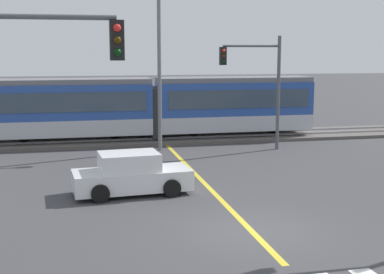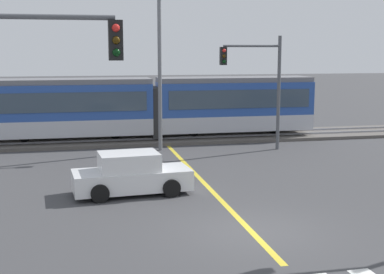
{
  "view_description": "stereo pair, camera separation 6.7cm",
  "coord_description": "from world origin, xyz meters",
  "px_view_note": "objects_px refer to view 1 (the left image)",
  "views": [
    {
      "loc": [
        -4.81,
        -14.04,
        5.12
      ],
      "look_at": [
        -0.17,
        7.29,
        1.6
      ],
      "focal_mm": 50.0,
      "sensor_mm": 36.0,
      "label": 1
    },
    {
      "loc": [
        -4.75,
        -14.06,
        5.12
      ],
      "look_at": [
        -0.17,
        7.29,
        1.6
      ],
      "focal_mm": 50.0,
      "sensor_mm": 36.0,
      "label": 2
    }
  ],
  "objects_px": {
    "traffic_light_near_left": "(13,94)",
    "street_lamp_centre": "(164,60)",
    "light_rail_tram": "(154,105)",
    "sedan_crossing": "(132,175)",
    "traffic_light_far_right": "(259,76)"
  },
  "relations": [
    {
      "from": "traffic_light_near_left",
      "to": "traffic_light_far_right",
      "type": "xyz_separation_m",
      "value": [
        10.55,
        13.83,
        -0.35
      ]
    },
    {
      "from": "light_rail_tram",
      "to": "traffic_light_near_left",
      "type": "height_order",
      "value": "traffic_light_near_left"
    },
    {
      "from": "light_rail_tram",
      "to": "sedan_crossing",
      "type": "distance_m",
      "value": 11.72
    },
    {
      "from": "light_rail_tram",
      "to": "traffic_light_near_left",
      "type": "distance_m",
      "value": 18.92
    },
    {
      "from": "traffic_light_near_left",
      "to": "traffic_light_far_right",
      "type": "distance_m",
      "value": 17.4
    },
    {
      "from": "traffic_light_near_left",
      "to": "street_lamp_centre",
      "type": "height_order",
      "value": "street_lamp_centre"
    },
    {
      "from": "sedan_crossing",
      "to": "street_lamp_centre",
      "type": "relative_size",
      "value": 0.53
    },
    {
      "from": "sedan_crossing",
      "to": "street_lamp_centre",
      "type": "distance_m",
      "value": 9.55
    },
    {
      "from": "sedan_crossing",
      "to": "traffic_light_far_right",
      "type": "distance_m",
      "value": 10.81
    },
    {
      "from": "light_rail_tram",
      "to": "street_lamp_centre",
      "type": "xyz_separation_m",
      "value": [
        0.08,
        -3.07,
        2.61
      ]
    },
    {
      "from": "sedan_crossing",
      "to": "traffic_light_far_right",
      "type": "bearing_deg",
      "value": 44.8
    },
    {
      "from": "sedan_crossing",
      "to": "traffic_light_far_right",
      "type": "xyz_separation_m",
      "value": [
        7.34,
        7.29,
        3.13
      ]
    },
    {
      "from": "sedan_crossing",
      "to": "traffic_light_near_left",
      "type": "height_order",
      "value": "traffic_light_near_left"
    },
    {
      "from": "sedan_crossing",
      "to": "street_lamp_centre",
      "type": "height_order",
      "value": "street_lamp_centre"
    },
    {
      "from": "street_lamp_centre",
      "to": "light_rail_tram",
      "type": "bearing_deg",
      "value": 91.49
    }
  ]
}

